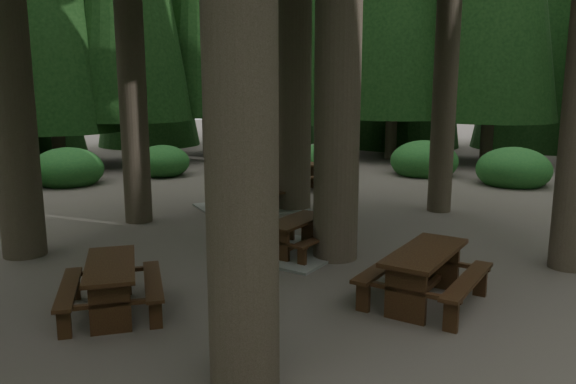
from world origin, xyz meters
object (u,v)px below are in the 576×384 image
picnic_table_d (293,173)px  picnic_table_e (425,268)px  picnic_table_b (111,280)px  picnic_table_c (251,197)px  picnic_table_a (296,243)px

picnic_table_d → picnic_table_e: picnic_table_e is taller
picnic_table_b → picnic_table_c: size_ratio=0.76×
picnic_table_b → picnic_table_e: bearing=-100.9°
picnic_table_c → picnic_table_d: size_ratio=1.51×
picnic_table_a → picnic_table_e: picnic_table_e is taller
picnic_table_c → picnic_table_b: bearing=-129.3°
picnic_table_a → picnic_table_d: bearing=32.8°
picnic_table_d → picnic_table_b: bearing=-136.9°
picnic_table_b → picnic_table_c: bearing=-28.0°
picnic_table_e → picnic_table_d: bearing=44.1°
picnic_table_b → picnic_table_d: picnic_table_d is taller
picnic_table_e → picnic_table_a: bearing=69.4°
picnic_table_a → picnic_table_c: bearing=48.7°
picnic_table_b → picnic_table_c: picnic_table_c is taller
picnic_table_a → picnic_table_b: picnic_table_b is taller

